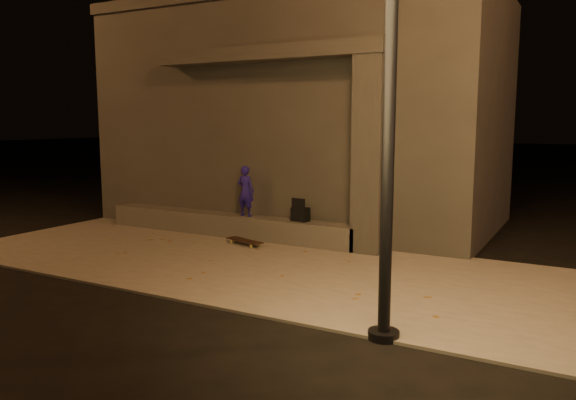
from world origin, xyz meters
The scene contains 9 objects.
ground centered at (0.00, 0.00, 0.00)m, with size 120.00×120.00×0.00m, color black.
sidewalk centered at (0.00, 2.00, 0.02)m, with size 11.00×4.40×0.04m, color #68645B.
building centered at (-1.00, 6.49, 2.61)m, with size 9.00×5.10×5.22m.
ledge centered at (-1.50, 3.75, 0.27)m, with size 6.00×0.55×0.45m, color #54524C.
column centered at (1.70, 3.75, 1.84)m, with size 0.55×0.55×3.60m, color #3A3735.
canopy centered at (-0.50, 3.80, 3.78)m, with size 5.00×0.70×0.28m, color #3A3735.
skateboarder centered at (-1.03, 3.75, 1.02)m, with size 0.39×0.25×1.06m, color #20158E.
backpack centered at (0.26, 3.75, 0.65)m, with size 0.36×0.26×0.47m.
skateboard centered at (-0.64, 3.10, 0.12)m, with size 0.92×0.47×0.10m.
Camera 1 is at (5.33, -5.98, 2.47)m, focal length 35.00 mm.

